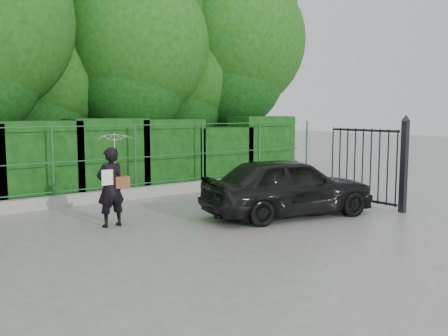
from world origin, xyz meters
TOP-DOWN VIEW (x-y plane):
  - ground at (0.00, 0.00)m, footprint 80.00×80.00m
  - kerb at (0.00, 4.50)m, footprint 14.00×0.25m
  - fence at (0.22, 4.50)m, footprint 14.13×0.06m
  - hedge at (0.05, 5.50)m, footprint 14.20×1.20m
  - trees at (1.14, 7.74)m, footprint 17.10×6.15m
  - gate at (4.60, -0.72)m, footprint 0.22×2.33m
  - woman at (-1.55, 1.72)m, footprint 0.89×0.87m
  - car at (2.13, 0.21)m, footprint 4.36×2.50m

SIDE VIEW (x-z plane):
  - ground at x=0.00m, z-range 0.00..0.00m
  - kerb at x=0.00m, z-range 0.00..0.30m
  - car at x=2.13m, z-range 0.00..1.40m
  - hedge at x=0.05m, z-range -0.06..2.19m
  - gate at x=4.60m, z-range 0.01..2.37m
  - fence at x=0.22m, z-range 0.30..2.10m
  - woman at x=-1.55m, z-range 0.28..2.28m
  - trees at x=1.14m, z-range 0.58..8.66m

